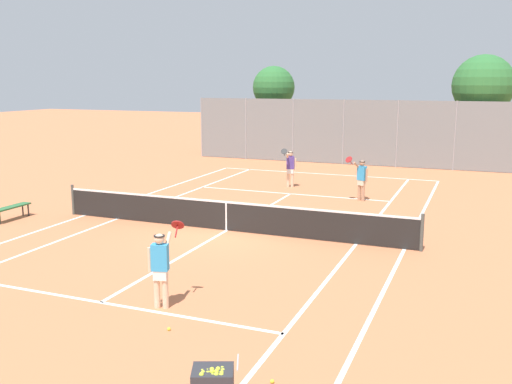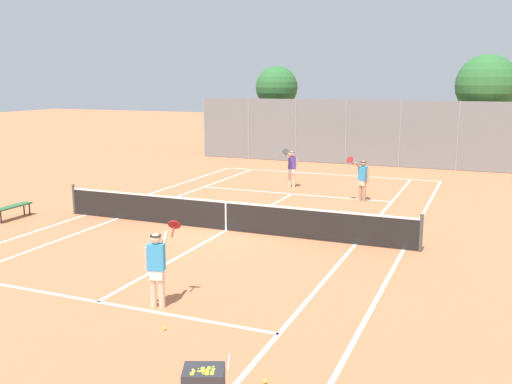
{
  "view_description": "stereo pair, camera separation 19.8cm",
  "coord_description": "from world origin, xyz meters",
  "px_view_note": "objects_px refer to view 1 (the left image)",
  "views": [
    {
      "loc": [
        7.36,
        -15.83,
        4.67
      ],
      "look_at": [
        0.41,
        1.5,
        1.0
      ],
      "focal_mm": 40.0,
      "sensor_mm": 36.0,
      "label": 1
    },
    {
      "loc": [
        7.54,
        -15.76,
        4.67
      ],
      "look_at": [
        0.41,
        1.5,
        1.0
      ],
      "focal_mm": 40.0,
      "sensor_mm": 36.0,
      "label": 2
    }
  ],
  "objects_px": {
    "player_far_right": "(361,178)",
    "loose_tennis_ball_2": "(169,329)",
    "courtside_bench": "(11,208)",
    "player_far_left": "(290,166)",
    "player_near_side": "(161,265)",
    "tennis_net": "(226,215)",
    "tree_behind_left": "(272,89)",
    "tree_behind_right": "(481,87)",
    "loose_tennis_ball_3": "(272,381)"
  },
  "relations": [
    {
      "from": "player_far_right",
      "to": "loose_tennis_ball_2",
      "type": "xyz_separation_m",
      "value": [
        -0.95,
        -13.19,
        -0.89
      ]
    },
    {
      "from": "loose_tennis_ball_2",
      "to": "tree_behind_right",
      "type": "distance_m",
      "value": 25.5
    },
    {
      "from": "courtside_bench",
      "to": "player_far_right",
      "type": "bearing_deg",
      "value": 35.95
    },
    {
      "from": "tennis_net",
      "to": "player_far_right",
      "type": "bearing_deg",
      "value": 63.83
    },
    {
      "from": "player_far_right",
      "to": "loose_tennis_ball_2",
      "type": "height_order",
      "value": "player_far_right"
    },
    {
      "from": "loose_tennis_ball_3",
      "to": "courtside_bench",
      "type": "distance_m",
      "value": 13.7
    },
    {
      "from": "tennis_net",
      "to": "player_near_side",
      "type": "distance_m",
      "value": 6.31
    },
    {
      "from": "player_far_left",
      "to": "tree_behind_right",
      "type": "bearing_deg",
      "value": 52.29
    },
    {
      "from": "player_near_side",
      "to": "player_far_left",
      "type": "xyz_separation_m",
      "value": [
        -1.85,
        13.99,
        0.0
      ]
    },
    {
      "from": "player_far_left",
      "to": "player_far_right",
      "type": "distance_m",
      "value": 3.91
    },
    {
      "from": "tennis_net",
      "to": "tree_behind_right",
      "type": "height_order",
      "value": "tree_behind_right"
    },
    {
      "from": "loose_tennis_ball_2",
      "to": "courtside_bench",
      "type": "height_order",
      "value": "courtside_bench"
    },
    {
      "from": "player_far_right",
      "to": "loose_tennis_ball_2",
      "type": "bearing_deg",
      "value": -94.11
    },
    {
      "from": "loose_tennis_ball_3",
      "to": "courtside_bench",
      "type": "height_order",
      "value": "courtside_bench"
    },
    {
      "from": "tennis_net",
      "to": "tree_behind_right",
      "type": "bearing_deg",
      "value": 68.22
    },
    {
      "from": "player_far_left",
      "to": "courtside_bench",
      "type": "relative_size",
      "value": 1.18
    },
    {
      "from": "player_near_side",
      "to": "courtside_bench",
      "type": "height_order",
      "value": "player_near_side"
    },
    {
      "from": "player_far_right",
      "to": "courtside_bench",
      "type": "bearing_deg",
      "value": -144.05
    },
    {
      "from": "loose_tennis_ball_3",
      "to": "tree_behind_right",
      "type": "bearing_deg",
      "value": 84.5
    },
    {
      "from": "player_near_side",
      "to": "loose_tennis_ball_2",
      "type": "xyz_separation_m",
      "value": [
        0.71,
        -0.92,
        -0.89
      ]
    },
    {
      "from": "player_far_left",
      "to": "player_far_right",
      "type": "bearing_deg",
      "value": -26.07
    },
    {
      "from": "player_far_left",
      "to": "tree_behind_left",
      "type": "xyz_separation_m",
      "value": [
        -4.68,
        10.38,
        3.21
      ]
    },
    {
      "from": "player_far_right",
      "to": "tree_behind_left",
      "type": "relative_size",
      "value": 0.32
    },
    {
      "from": "courtside_bench",
      "to": "tennis_net",
      "type": "bearing_deg",
      "value": 10.87
    },
    {
      "from": "courtside_bench",
      "to": "tree_behind_left",
      "type": "bearing_deg",
      "value": 83.59
    },
    {
      "from": "tennis_net",
      "to": "courtside_bench",
      "type": "height_order",
      "value": "tennis_net"
    },
    {
      "from": "player_far_right",
      "to": "loose_tennis_ball_3",
      "type": "relative_size",
      "value": 26.88
    },
    {
      "from": "player_far_left",
      "to": "loose_tennis_ball_2",
      "type": "relative_size",
      "value": 26.88
    },
    {
      "from": "loose_tennis_ball_2",
      "to": "tree_behind_left",
      "type": "bearing_deg",
      "value": 105.99
    },
    {
      "from": "player_near_side",
      "to": "tree_behind_left",
      "type": "bearing_deg",
      "value": 105.02
    },
    {
      "from": "tree_behind_right",
      "to": "tree_behind_left",
      "type": "bearing_deg",
      "value": 176.98
    },
    {
      "from": "player_near_side",
      "to": "tree_behind_right",
      "type": "distance_m",
      "value": 24.62
    },
    {
      "from": "player_near_side",
      "to": "player_far_right",
      "type": "height_order",
      "value": "same"
    },
    {
      "from": "player_far_right",
      "to": "loose_tennis_ball_2",
      "type": "distance_m",
      "value": 13.25
    },
    {
      "from": "player_near_side",
      "to": "player_far_right",
      "type": "distance_m",
      "value": 12.38
    },
    {
      "from": "loose_tennis_ball_2",
      "to": "player_far_right",
      "type": "bearing_deg",
      "value": 85.89
    },
    {
      "from": "player_near_side",
      "to": "player_far_left",
      "type": "distance_m",
      "value": 14.11
    },
    {
      "from": "tennis_net",
      "to": "player_near_side",
      "type": "xyz_separation_m",
      "value": [
        1.35,
        -6.15,
        0.42
      ]
    },
    {
      "from": "tennis_net",
      "to": "player_far_right",
      "type": "relative_size",
      "value": 6.76
    },
    {
      "from": "loose_tennis_ball_3",
      "to": "tree_behind_left",
      "type": "xyz_separation_m",
      "value": [
        -9.73,
        26.35,
        4.1
      ]
    },
    {
      "from": "player_near_side",
      "to": "loose_tennis_ball_3",
      "type": "xyz_separation_m",
      "value": [
        3.19,
        -1.99,
        -0.89
      ]
    },
    {
      "from": "player_far_left",
      "to": "loose_tennis_ball_3",
      "type": "height_order",
      "value": "player_far_left"
    },
    {
      "from": "loose_tennis_ball_3",
      "to": "tree_behind_left",
      "type": "distance_m",
      "value": 28.39
    },
    {
      "from": "player_far_left",
      "to": "loose_tennis_ball_2",
      "type": "xyz_separation_m",
      "value": [
        2.56,
        -14.91,
        -0.89
      ]
    },
    {
      "from": "player_far_left",
      "to": "courtside_bench",
      "type": "xyz_separation_m",
      "value": [
        -6.88,
        -9.26,
        -0.52
      ]
    },
    {
      "from": "player_far_right",
      "to": "courtside_bench",
      "type": "xyz_separation_m",
      "value": [
        -10.4,
        -7.54,
        -0.52
      ]
    },
    {
      "from": "player_far_left",
      "to": "player_near_side",
      "type": "bearing_deg",
      "value": -82.45
    },
    {
      "from": "player_near_side",
      "to": "player_far_left",
      "type": "bearing_deg",
      "value": 97.55
    },
    {
      "from": "courtside_bench",
      "to": "player_near_side",
      "type": "bearing_deg",
      "value": -28.42
    },
    {
      "from": "tennis_net",
      "to": "player_near_side",
      "type": "relative_size",
      "value": 6.76
    }
  ]
}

